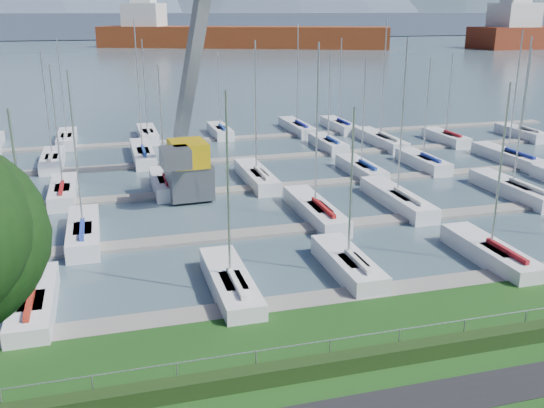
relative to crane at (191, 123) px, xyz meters
name	(u,v)px	position (x,y,z in m)	size (l,w,h in m)	color
path	(386,408)	(2.47, -28.99, -5.32)	(160.00, 2.00, 0.04)	black
water	(118,44)	(2.47, 234.01, -5.73)	(800.00, 540.00, 0.20)	#49606B
hedge	(357,361)	(2.47, -26.39, -4.98)	(80.00, 0.70, 0.70)	#1D3312
fence	(354,337)	(2.47, -25.99, -4.13)	(0.04, 0.04, 80.00)	#9B9FA3
foothill	(112,25)	(2.47, 304.01, 0.67)	(900.00, 80.00, 12.00)	#475168
docks	(225,191)	(2.47, 0.01, -5.55)	(90.00, 41.60, 0.25)	slate
crane	(191,123)	(0.00, 0.00, 0.00)	(5.85, 13.23, 22.35)	slate
cargo_ship_mid	(231,37)	(43.48, 189.96, -1.87)	(108.26, 59.51, 21.50)	maroon
sailboat_fleet	(184,117)	(-0.12, 2.86, 0.04)	(75.62, 50.08, 13.33)	#1F2E9D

